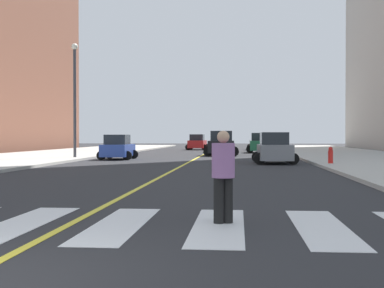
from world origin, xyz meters
TOP-DOWN VIEW (x-y plane):
  - crosswalk_paint at (0.00, 4.00)m, footprint 13.50×4.00m
  - lane_divider_paint at (0.00, 40.00)m, footprint 0.16×80.00m
  - car_gray_nearest at (5.13, 25.81)m, footprint 2.59×4.12m
  - car_red_second at (-1.82, 56.34)m, footprint 2.64×4.13m
  - car_blue_third at (-5.26, 30.31)m, footprint 2.41×3.84m
  - car_black_fourth at (1.64, 37.98)m, footprint 2.87×4.57m
  - car_green_fifth at (5.10, 45.89)m, footprint 2.72×4.31m
  - car_white_sixth at (5.37, 56.39)m, footprint 2.73×4.29m
  - pedestrian_crossing at (2.77, 4.28)m, footprint 0.42×0.42m
  - fire_hydrant at (7.95, 23.31)m, footprint 0.26×0.26m
  - street_lamp at (-8.30, 30.30)m, footprint 0.44×0.44m

SIDE VIEW (x-z plane):
  - lane_divider_paint at x=0.00m, z-range 0.00..0.01m
  - crosswalk_paint at x=0.00m, z-range 0.00..0.01m
  - fire_hydrant at x=7.95m, z-range 0.13..1.02m
  - car_blue_third at x=-5.26m, z-range -0.06..1.65m
  - car_red_second at x=-1.82m, z-range -0.06..1.76m
  - car_gray_nearest at x=5.13m, z-range -0.06..1.77m
  - car_white_sixth at x=5.37m, z-range -0.06..1.83m
  - car_green_fifth at x=5.10m, z-range -0.06..1.85m
  - pedestrian_crossing at x=2.77m, z-range 0.09..1.79m
  - car_black_fourth at x=1.64m, z-range -0.07..1.97m
  - street_lamp at x=-8.30m, z-range 0.83..8.71m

